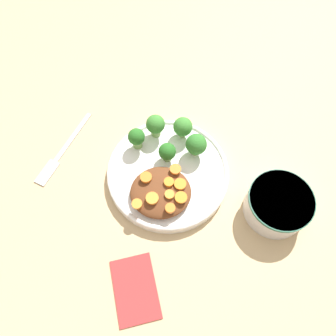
% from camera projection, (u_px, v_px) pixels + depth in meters
% --- Properties ---
extents(ground_plane, '(4.00, 4.00, 0.00)m').
position_uv_depth(ground_plane, '(168.00, 176.00, 0.67)').
color(ground_plane, tan).
extents(plate, '(0.24, 0.24, 0.02)m').
position_uv_depth(plate, '(168.00, 173.00, 0.65)').
color(plate, white).
rests_on(plate, ground_plane).
extents(dip_bowl, '(0.12, 0.12, 0.06)m').
position_uv_depth(dip_bowl, '(278.00, 204.00, 0.60)').
color(dip_bowl, silver).
rests_on(dip_bowl, ground_plane).
extents(stew_mound, '(0.11, 0.12, 0.03)m').
position_uv_depth(stew_mound, '(161.00, 192.00, 0.61)').
color(stew_mound, brown).
rests_on(stew_mound, plate).
extents(broccoli_floret_0, '(0.04, 0.04, 0.05)m').
position_uv_depth(broccoli_floret_0, '(196.00, 145.00, 0.64)').
color(broccoli_floret_0, '#759E51').
rests_on(broccoli_floret_0, plate).
extents(broccoli_floret_1, '(0.03, 0.03, 0.05)m').
position_uv_depth(broccoli_floret_1, '(166.00, 152.00, 0.64)').
color(broccoli_floret_1, '#759E51').
rests_on(broccoli_floret_1, plate).
extents(broccoli_floret_2, '(0.04, 0.04, 0.05)m').
position_uv_depth(broccoli_floret_2, '(183.00, 127.00, 0.66)').
color(broccoli_floret_2, '#7FA85B').
rests_on(broccoli_floret_2, plate).
extents(broccoli_floret_3, '(0.04, 0.04, 0.06)m').
position_uv_depth(broccoli_floret_3, '(156.00, 125.00, 0.66)').
color(broccoli_floret_3, '#7FA85B').
rests_on(broccoli_floret_3, plate).
extents(broccoli_floret_4, '(0.03, 0.03, 0.05)m').
position_uv_depth(broccoli_floret_4, '(137.00, 138.00, 0.65)').
color(broccoli_floret_4, '#759E51').
rests_on(broccoli_floret_4, plate).
extents(carrot_slice_0, '(0.02, 0.02, 0.01)m').
position_uv_depth(carrot_slice_0, '(146.00, 177.00, 0.61)').
color(carrot_slice_0, orange).
rests_on(carrot_slice_0, stew_mound).
extents(carrot_slice_1, '(0.02, 0.02, 0.01)m').
position_uv_depth(carrot_slice_1, '(167.00, 182.00, 0.61)').
color(carrot_slice_1, orange).
rests_on(carrot_slice_1, stew_mound).
extents(carrot_slice_2, '(0.02, 0.02, 0.00)m').
position_uv_depth(carrot_slice_2, '(181.00, 197.00, 0.59)').
color(carrot_slice_2, orange).
rests_on(carrot_slice_2, stew_mound).
extents(carrot_slice_3, '(0.02, 0.02, 0.00)m').
position_uv_depth(carrot_slice_3, '(168.00, 194.00, 0.60)').
color(carrot_slice_3, orange).
rests_on(carrot_slice_3, stew_mound).
extents(carrot_slice_4, '(0.02, 0.02, 0.01)m').
position_uv_depth(carrot_slice_4, '(152.00, 198.00, 0.59)').
color(carrot_slice_4, orange).
rests_on(carrot_slice_4, stew_mound).
extents(carrot_slice_5, '(0.02, 0.02, 0.01)m').
position_uv_depth(carrot_slice_5, '(137.00, 204.00, 0.59)').
color(carrot_slice_5, orange).
rests_on(carrot_slice_5, stew_mound).
extents(carrot_slice_6, '(0.02, 0.02, 0.00)m').
position_uv_depth(carrot_slice_6, '(180.00, 184.00, 0.61)').
color(carrot_slice_6, orange).
rests_on(carrot_slice_6, stew_mound).
extents(carrot_slice_7, '(0.02, 0.02, 0.01)m').
position_uv_depth(carrot_slice_7, '(175.00, 169.00, 0.62)').
color(carrot_slice_7, orange).
rests_on(carrot_slice_7, stew_mound).
extents(carrot_slice_8, '(0.02, 0.02, 0.01)m').
position_uv_depth(carrot_slice_8, '(171.00, 208.00, 0.58)').
color(carrot_slice_8, orange).
rests_on(carrot_slice_8, stew_mound).
extents(fork, '(0.18, 0.11, 0.01)m').
position_uv_depth(fork, '(60.00, 154.00, 0.68)').
color(fork, '#BCBCBC').
rests_on(fork, ground_plane).
extents(napkin, '(0.12, 0.09, 0.01)m').
position_uv_depth(napkin, '(135.00, 289.00, 0.57)').
color(napkin, '#B73333').
rests_on(napkin, ground_plane).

